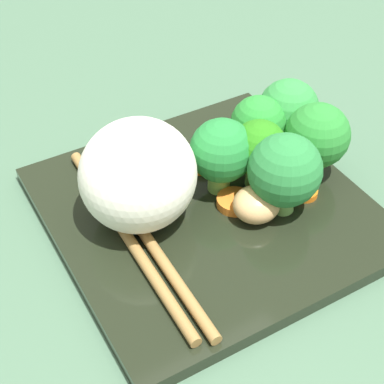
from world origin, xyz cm
name	(u,v)px	position (x,y,z in cm)	size (l,w,h in cm)	color
ground_plane	(207,224)	(0.00, 0.00, -1.00)	(110.00, 110.00, 2.00)	#43634A
square_plate	(207,210)	(0.00, 0.00, 0.61)	(24.38, 24.38, 1.21)	black
rice_mound	(138,175)	(-1.76, -5.17, 5.49)	(9.33, 8.92, 8.56)	white
broccoli_floret_0	(257,148)	(-0.20, 4.84, 4.97)	(4.63, 4.63, 6.30)	#5B9E3F
broccoli_floret_1	(285,171)	(3.34, 4.84, 5.09)	(5.84, 5.84, 6.97)	#68A04A
broccoli_floret_2	(258,124)	(-2.76, 6.81, 5.03)	(4.78, 4.78, 6.35)	#77B65C
broccoli_floret_3	(222,152)	(-1.22, 2.06, 5.04)	(5.25, 5.25, 6.61)	#80B94F
broccoli_floret_4	(317,136)	(1.24, 9.85, 5.13)	(5.44, 5.44, 6.71)	#7AB84F
broccoli_floret_5	(288,110)	(-2.96, 10.17, 5.08)	(5.34, 5.34, 6.73)	#71A343
carrot_slice_0	(225,155)	(-4.36, 4.69, 1.46)	(2.93, 2.93, 0.49)	orange
carrot_slice_1	(235,202)	(1.16, 1.88, 1.59)	(2.96, 2.96, 0.75)	orange
carrot_slice_2	(203,162)	(-4.55, 2.41, 1.54)	(3.07, 3.07, 0.65)	orange
carrot_slice_3	(276,171)	(-0.29, 7.20, 1.45)	(2.48, 2.48, 0.46)	orange
carrot_slice_4	(304,192)	(3.17, 7.50, 1.50)	(2.19, 2.19, 0.57)	orange
carrot_slice_5	(245,140)	(-5.24, 7.51, 1.44)	(2.49, 2.49, 0.46)	orange
chicken_piece_1	(256,204)	(3.17, 2.49, 2.59)	(3.79, 3.52, 2.76)	tan
chopstick_pair	(137,237)	(0.50, -6.73, 1.65)	(21.97, 3.16, 0.87)	olive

